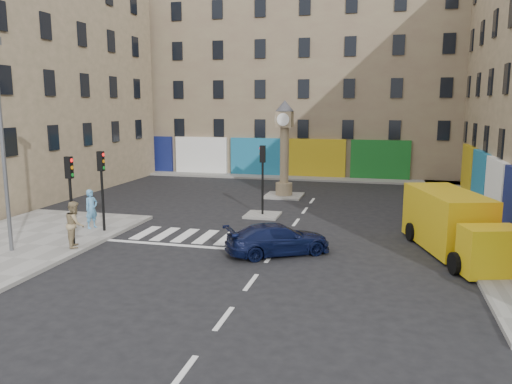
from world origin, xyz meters
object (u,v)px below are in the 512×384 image
at_px(traffic_light_left_near, 70,186).
at_px(yellow_van, 453,224).
at_px(traffic_light_island, 263,169).
at_px(lamp_post, 2,135).
at_px(navy_sedan, 278,239).
at_px(clock_pillar, 284,142).
at_px(pedestrian_blue, 91,209).
at_px(traffic_light_left_far, 102,178).
at_px(pedestrian_tan, 75,224).

relative_size(traffic_light_left_near, yellow_van, 0.53).
relative_size(traffic_light_island, lamp_post, 0.45).
bearing_deg(navy_sedan, clock_pillar, -22.14).
bearing_deg(yellow_van, traffic_light_left_near, 174.71).
distance_m(traffic_light_island, pedestrian_blue, 8.88).
relative_size(traffic_light_island, clock_pillar, 0.61).
bearing_deg(pedestrian_blue, traffic_light_left_far, -91.67).
bearing_deg(navy_sedan, traffic_light_left_far, 50.08).
height_order(navy_sedan, pedestrian_blue, pedestrian_blue).
distance_m(navy_sedan, pedestrian_blue, 9.45).
bearing_deg(yellow_van, pedestrian_tan, 175.92).
bearing_deg(traffic_light_left_near, traffic_light_island, 51.07).
bearing_deg(clock_pillar, navy_sedan, -80.00).
bearing_deg(traffic_light_left_near, pedestrian_tan, -42.22).
height_order(yellow_van, pedestrian_tan, yellow_van).
bearing_deg(traffic_light_island, pedestrian_blue, -144.35).
height_order(traffic_light_left_near, pedestrian_blue, traffic_light_left_near).
relative_size(traffic_light_left_near, lamp_post, 0.45).
xyz_separation_m(traffic_light_left_far, yellow_van, (15.32, 0.69, -1.42)).
xyz_separation_m(traffic_light_island, pedestrian_tan, (-6.00, -8.07, -1.49)).
distance_m(lamp_post, clock_pillar, 17.31).
bearing_deg(traffic_light_left_far, clock_pillar, 61.06).
bearing_deg(traffic_light_island, traffic_light_left_far, -139.40).
bearing_deg(traffic_light_island, yellow_van, -27.57).
distance_m(yellow_van, pedestrian_blue, 16.14).
distance_m(navy_sedan, yellow_van, 7.08).
relative_size(navy_sedan, pedestrian_tan, 2.23).
bearing_deg(yellow_van, traffic_light_left_far, 165.88).
bearing_deg(clock_pillar, traffic_light_island, -90.00).
distance_m(clock_pillar, yellow_van, 14.19).
distance_m(lamp_post, yellow_van, 18.15).
distance_m(traffic_light_island, clock_pillar, 6.07).
relative_size(clock_pillar, pedestrian_tan, 3.20).
height_order(navy_sedan, pedestrian_tan, pedestrian_tan).
height_order(lamp_post, pedestrian_blue, lamp_post).
relative_size(pedestrian_blue, pedestrian_tan, 0.97).
distance_m(traffic_light_left_near, yellow_van, 15.69).
height_order(traffic_light_left_near, pedestrian_tan, traffic_light_left_near).
distance_m(traffic_light_left_near, pedestrian_blue, 3.21).
distance_m(pedestrian_blue, pedestrian_tan, 3.17).
xyz_separation_m(traffic_light_left_near, pedestrian_tan, (0.30, -0.27, -1.52)).
relative_size(traffic_light_island, yellow_van, 0.53).
xyz_separation_m(clock_pillar, navy_sedan, (2.21, -12.56, -2.93)).
bearing_deg(clock_pillar, pedestrian_tan, -113.10).
distance_m(lamp_post, pedestrian_blue, 5.64).
distance_m(clock_pillar, navy_sedan, 13.09).
bearing_deg(traffic_light_left_far, traffic_light_left_near, -90.00).
bearing_deg(pedestrian_tan, lamp_post, 87.56).
xyz_separation_m(clock_pillar, yellow_van, (9.02, -10.71, -2.35)).
bearing_deg(yellow_van, lamp_post, 177.92).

